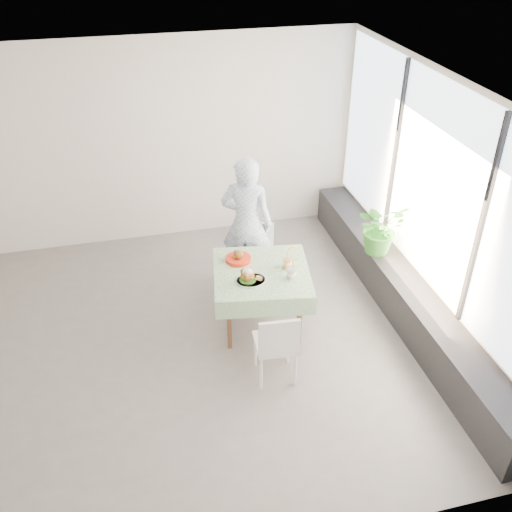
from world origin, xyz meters
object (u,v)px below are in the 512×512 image
object	(u,v)px
cafe_table	(261,292)
chair_near	(275,357)
chair_far	(256,269)
diner	(247,224)
juice_cup_orange	(287,262)
potted_plant	(380,228)
main_dish	(249,277)

from	to	relation	value
cafe_table	chair_near	size ratio (longest dim) A/B	1.39
chair_far	diner	world-z (taller)	diner
cafe_table	juice_cup_orange	size ratio (longest dim) A/B	3.97
cafe_table	diner	distance (m)	0.95
chair_far	potted_plant	world-z (taller)	potted_plant
chair_near	diner	xyz separation A→B (m)	(0.10, 1.71, 0.60)
cafe_table	potted_plant	size ratio (longest dim) A/B	1.81
main_dish	potted_plant	world-z (taller)	potted_plant
chair_far	potted_plant	bearing A→B (deg)	-11.84
cafe_table	chair_near	distance (m)	0.88
chair_far	chair_near	bearing A→B (deg)	-96.68
cafe_table	chair_far	distance (m)	0.77
potted_plant	main_dish	bearing A→B (deg)	-161.59
cafe_table	diner	xyz separation A→B (m)	(0.03, 0.85, 0.41)
chair_near	juice_cup_orange	size ratio (longest dim) A/B	2.86
main_dish	potted_plant	bearing A→B (deg)	18.41
diner	potted_plant	distance (m)	1.62
cafe_table	diner	world-z (taller)	diner
main_dish	potted_plant	distance (m)	1.87
main_dish	juice_cup_orange	bearing A→B (deg)	19.53
chair_near	cafe_table	bearing A→B (deg)	85.22
diner	juice_cup_orange	size ratio (longest dim) A/B	5.76
diner	main_dish	distance (m)	1.04
chair_far	juice_cup_orange	size ratio (longest dim) A/B	2.81
chair_near	potted_plant	distance (m)	2.18
chair_far	main_dish	xyz separation A→B (m)	(-0.29, -0.90, 0.54)
juice_cup_orange	potted_plant	xyz separation A→B (m)	(1.30, 0.42, 0.02)
cafe_table	potted_plant	distance (m)	1.69
diner	potted_plant	bearing A→B (deg)	-171.00
chair_far	main_dish	world-z (taller)	main_dish
chair_near	main_dish	bearing A→B (deg)	98.67
cafe_table	chair_near	bearing A→B (deg)	-94.78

